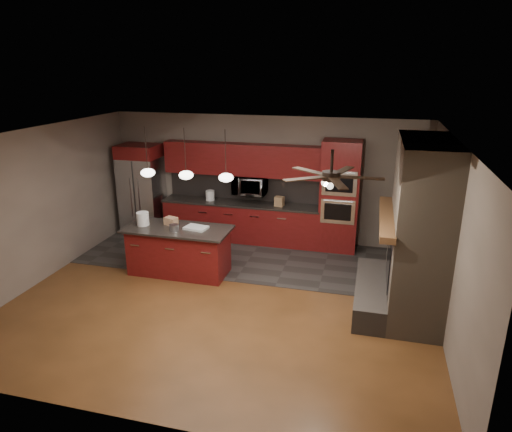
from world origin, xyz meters
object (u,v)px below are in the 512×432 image
(white_bucket, at_px, (143,219))
(paint_tray, at_px, (196,228))
(oven_tower, at_px, (339,197))
(paint_can, at_px, (174,228))
(kitchen_island, at_px, (179,250))
(refrigerator, at_px, (142,190))
(counter_bucket, at_px, (210,195))
(cardboard_box, at_px, (171,221))
(counter_box, at_px, (279,201))
(microwave, at_px, (250,185))

(white_bucket, distance_m, paint_tray, 1.07)
(oven_tower, bearing_deg, paint_can, -143.37)
(kitchen_island, height_order, paint_tray, paint_tray)
(kitchen_island, height_order, paint_can, paint_can)
(oven_tower, height_order, white_bucket, oven_tower)
(kitchen_island, bearing_deg, oven_tower, 34.87)
(refrigerator, relative_size, paint_can, 11.86)
(counter_bucket, bearing_deg, white_bucket, -108.05)
(refrigerator, bearing_deg, cardboard_box, -48.75)
(paint_tray, relative_size, counter_box, 1.95)
(counter_bucket, bearing_deg, oven_tower, -0.15)
(cardboard_box, distance_m, counter_bucket, 1.83)
(microwave, xyz_separation_m, paint_can, (-0.87, -2.17, -0.32))
(white_bucket, relative_size, cardboard_box, 1.09)
(paint_tray, bearing_deg, microwave, 85.20)
(oven_tower, distance_m, counter_bucket, 2.91)
(oven_tower, bearing_deg, kitchen_island, -145.40)
(kitchen_island, relative_size, white_bucket, 7.93)
(counter_box, bearing_deg, oven_tower, 11.38)
(microwave, bearing_deg, cardboard_box, -119.49)
(refrigerator, distance_m, cardboard_box, 2.32)
(paint_can, bearing_deg, kitchen_island, 89.15)
(white_bucket, bearing_deg, counter_box, 40.39)
(kitchen_island, height_order, counter_box, counter_box)
(white_bucket, bearing_deg, paint_tray, 2.82)
(microwave, bearing_deg, kitchen_island, -113.20)
(white_bucket, bearing_deg, kitchen_island, 0.73)
(oven_tower, height_order, paint_can, oven_tower)
(refrigerator, relative_size, paint_tray, 5.12)
(cardboard_box, height_order, counter_box, counter_box)
(microwave, distance_m, counter_box, 0.76)
(oven_tower, xyz_separation_m, counter_bucket, (-2.90, 0.01, -0.18))
(microwave, height_order, cardboard_box, microwave)
(kitchen_island, bearing_deg, paint_tray, 7.23)
(cardboard_box, bearing_deg, paint_can, -40.27)
(microwave, relative_size, paint_tray, 1.78)
(refrigerator, xyz_separation_m, white_bucket, (1.02, -1.89, -0.01))
(counter_box, bearing_deg, white_bucket, -130.13)
(oven_tower, distance_m, paint_can, 3.55)
(cardboard_box, distance_m, counter_box, 2.49)
(refrigerator, distance_m, paint_can, 2.67)
(oven_tower, distance_m, microwave, 1.98)
(cardboard_box, bearing_deg, oven_tower, 47.48)
(refrigerator, distance_m, white_bucket, 2.15)
(microwave, bearing_deg, paint_tray, -104.49)
(paint_tray, bearing_deg, counter_bucket, 111.93)
(refrigerator, relative_size, counter_bucket, 9.41)
(counter_bucket, distance_m, counter_box, 1.62)
(microwave, relative_size, paint_can, 4.11)
(refrigerator, relative_size, white_bucket, 8.37)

